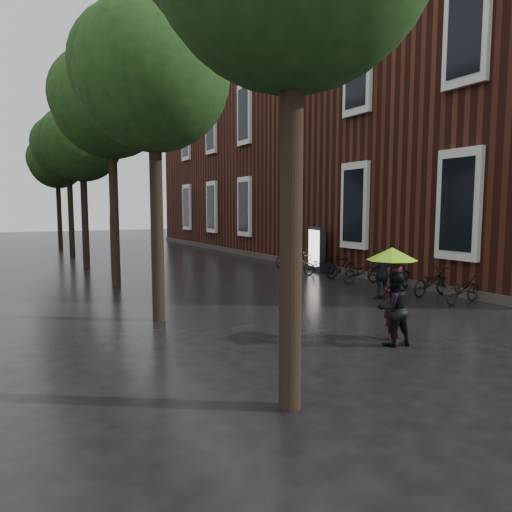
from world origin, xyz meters
TOP-DOWN VIEW (x-y plane):
  - brick_building at (10.47, 19.46)m, footprint 10.20×33.20m
  - street_trees at (-3.99, 15.91)m, footprint 4.33×34.03m
  - person_burgundy at (-0.09, 2.87)m, footprint 0.69×0.54m
  - person_black at (-0.41, 2.52)m, footprint 0.88×0.76m
  - lime_umbrella at (-0.27, 2.76)m, footprint 1.08×1.08m
  - pedestrian_walking at (2.93, 6.28)m, footprint 0.99×0.55m
  - parked_bicycles at (4.66, 9.06)m, footprint 2.03×10.52m
  - ad_lightbox at (5.06, 12.64)m, footprint 0.31×1.35m
  - lamp_post at (1.96, 10.42)m, footprint 0.22×0.22m
  - cycle_sign at (-3.05, 17.86)m, footprint 0.14×0.49m

SIDE VIEW (x-z plane):
  - parked_bicycles at x=4.66m, z-range -0.03..0.94m
  - person_black at x=-0.41m, z-range 0.00..1.57m
  - pedestrian_walking at x=2.93m, z-range 0.00..1.59m
  - person_burgundy at x=-0.09m, z-range 0.00..1.67m
  - ad_lightbox at x=5.06m, z-range 0.00..2.04m
  - cycle_sign at x=-3.05m, z-range 0.44..3.16m
  - lime_umbrella at x=-0.27m, z-range 1.12..2.70m
  - lamp_post at x=1.96m, z-range 0.46..4.78m
  - brick_building at x=10.47m, z-range -0.01..11.99m
  - street_trees at x=-3.99m, z-range 1.88..10.79m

